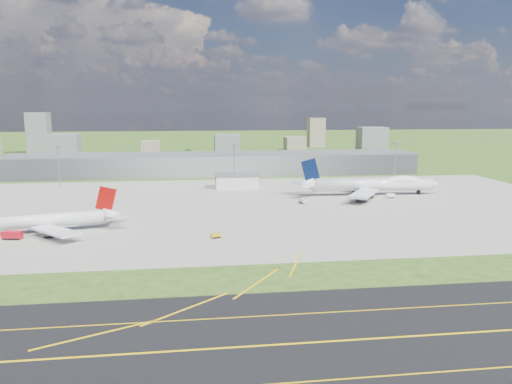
{
  "coord_description": "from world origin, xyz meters",
  "views": [
    {
      "loc": [
        -18.41,
        -207.55,
        50.04
      ],
      "look_at": [
        13.04,
        29.71,
        9.0
      ],
      "focal_mm": 35.0,
      "sensor_mm": 36.0,
      "label": 1
    }
  ],
  "objects": [
    {
      "name": "bldg_cw",
      "position": [
        -60.0,
        340.0,
        7.0
      ],
      "size": [
        20.0,
        18.0,
        14.0
      ],
      "primitive_type": "cube",
      "color": "gray",
      "rests_on": "ground"
    },
    {
      "name": "tree_c",
      "position": [
        -20.0,
        280.0,
        5.84
      ],
      "size": [
        8.1,
        8.1,
        9.9
      ],
      "color": "#382314",
      "rests_on": "ground"
    },
    {
      "name": "bldg_ce",
      "position": [
        100.0,
        350.0,
        8.0
      ],
      "size": [
        22.0,
        24.0,
        16.0
      ],
      "primitive_type": "cube",
      "color": "gray",
      "rests_on": "ground"
    },
    {
      "name": "bldg_tall_w",
      "position": [
        -180.0,
        360.0,
        22.0
      ],
      "size": [
        22.0,
        20.0,
        44.0
      ],
      "primitive_type": "cube",
      "color": "slate",
      "rests_on": "ground"
    },
    {
      "name": "airliner_blue_quad",
      "position": [
        84.18,
        62.08,
        6.03
      ],
      "size": [
        83.03,
        65.09,
        21.68
      ],
      "rotation": [
        0.0,
        0.0,
        -0.05
      ],
      "color": "silver",
      "rests_on": "ground"
    },
    {
      "name": "mast_west",
      "position": [
        -100.0,
        115.0,
        17.71
      ],
      "size": [
        3.5,
        2.0,
        25.9
      ],
      "color": "gray",
      "rests_on": "ground"
    },
    {
      "name": "terminal",
      "position": [
        0.0,
        165.0,
        7.5
      ],
      "size": [
        300.0,
        42.0,
        15.0
      ],
      "primitive_type": "cube",
      "color": "gray",
      "rests_on": "ground"
    },
    {
      "name": "tug_yellow",
      "position": [
        -9.26,
        -20.76,
        0.94
      ],
      "size": [
        4.15,
        3.33,
        1.8
      ],
      "rotation": [
        0.0,
        0.0,
        0.4
      ],
      "color": "gold",
      "rests_on": "ground"
    },
    {
      "name": "tree_w",
      "position": [
        -110.0,
        265.0,
        4.86
      ],
      "size": [
        6.75,
        6.75,
        8.25
      ],
      "color": "#382314",
      "rests_on": "ground"
    },
    {
      "name": "tree_far_e",
      "position": [
        160.0,
        285.0,
        4.53
      ],
      "size": [
        6.3,
        6.3,
        7.7
      ],
      "color": "#382314",
      "rests_on": "ground"
    },
    {
      "name": "mast_east",
      "position": [
        120.0,
        115.0,
        17.71
      ],
      "size": [
        3.5,
        2.0,
        25.9
      ],
      "color": "gray",
      "rests_on": "ground"
    },
    {
      "name": "apron",
      "position": [
        10.0,
        40.0,
        0.04
      ],
      "size": [
        360.0,
        190.0,
        0.08
      ],
      "primitive_type": "cube",
      "color": "gray",
      "rests_on": "ground"
    },
    {
      "name": "ops_building",
      "position": [
        10.0,
        100.0,
        4.0
      ],
      "size": [
        26.0,
        16.0,
        8.0
      ],
      "primitive_type": "cube",
      "color": "silver",
      "rests_on": "ground"
    },
    {
      "name": "bldg_tall_e",
      "position": [
        140.0,
        410.0,
        18.0
      ],
      "size": [
        20.0,
        18.0,
        36.0
      ],
      "primitive_type": "cube",
      "color": "gray",
      "rests_on": "ground"
    },
    {
      "name": "mast_center",
      "position": [
        10.0,
        115.0,
        17.71
      ],
      "size": [
        3.5,
        2.0,
        25.9
      ],
      "color": "gray",
      "rests_on": "ground"
    },
    {
      "name": "taxiway",
      "position": [
        0.0,
        -110.0,
        0.03
      ],
      "size": [
        1400.0,
        60.0,
        0.06
      ],
      "primitive_type": "cube",
      "color": "black",
      "rests_on": "ground"
    },
    {
      "name": "ground",
      "position": [
        0.0,
        150.0,
        0.0
      ],
      "size": [
        1400.0,
        1400.0,
        0.0
      ],
      "primitive_type": "plane",
      "color": "#2D4916",
      "rests_on": "ground"
    },
    {
      "name": "bldg_e",
      "position": [
        180.0,
        320.0,
        14.0
      ],
      "size": [
        30.0,
        22.0,
        28.0
      ],
      "primitive_type": "cube",
      "color": "slate",
      "rests_on": "ground"
    },
    {
      "name": "tree_e",
      "position": [
        70.0,
        275.0,
        5.51
      ],
      "size": [
        7.65,
        7.65,
        9.35
      ],
      "color": "#382314",
      "rests_on": "ground"
    },
    {
      "name": "bldg_w",
      "position": [
        -140.0,
        300.0,
        12.0
      ],
      "size": [
        28.0,
        22.0,
        24.0
      ],
      "primitive_type": "cube",
      "color": "slate",
      "rests_on": "ground"
    },
    {
      "name": "airliner_red_twin",
      "position": [
        -78.05,
        -3.33,
        4.72
      ],
      "size": [
        63.86,
        48.96,
        17.71
      ],
      "rotation": [
        0.0,
        0.0,
        3.38
      ],
      "color": "silver",
      "rests_on": "ground"
    },
    {
      "name": "fire_truck",
      "position": [
        -86.26,
        -12.75,
        1.63
      ],
      "size": [
        7.59,
        3.63,
        3.27
      ],
      "rotation": [
        0.0,
        0.0,
        -0.13
      ],
      "color": "#AE0C1B",
      "rests_on": "ground"
    },
    {
      "name": "van_white_near",
      "position": [
        39.32,
        43.05,
        1.21
      ],
      "size": [
        3.64,
        5.05,
        2.39
      ],
      "rotation": [
        0.0,
        0.0,
        1.96
      ],
      "color": "silver",
      "rests_on": "ground"
    },
    {
      "name": "bldg_c",
      "position": [
        20.0,
        310.0,
        11.0
      ],
      "size": [
        26.0,
        20.0,
        22.0
      ],
      "primitive_type": "cube",
      "color": "slate",
      "rests_on": "ground"
    },
    {
      "name": "van_white_far",
      "position": [
        91.04,
        51.61,
        1.24
      ],
      "size": [
        4.76,
        2.4,
        2.44
      ],
      "rotation": [
        0.0,
        0.0,
        0.02
      ],
      "color": "white",
      "rests_on": "ground"
    }
  ]
}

